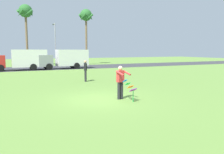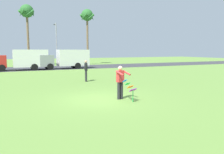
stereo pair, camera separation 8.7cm
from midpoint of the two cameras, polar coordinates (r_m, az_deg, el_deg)
The scene contains 10 objects.
ground_plane at distance 11.63m, azimuth -2.70°, elevation -5.68°, with size 120.00×120.00×0.00m, color olive.
road_strip at distance 33.15m, azimuth -17.50°, elevation 2.19°, with size 120.00×8.00×0.01m, color #38383D.
person_kite_flyer at distance 11.44m, azimuth 2.40°, elevation -1.05°, with size 0.64×0.72×1.73m.
kite_held at distance 10.94m, azimuth 4.90°, elevation -2.70°, with size 0.61×0.73×1.08m.
parked_truck_red_cab at distance 30.45m, azimuth -21.66°, elevation 4.28°, with size 6.71×2.15×2.62m.
parked_truck_grey_van at distance 31.28m, azimuth -11.36°, elevation 4.69°, with size 6.77×2.29×2.62m.
palm_tree_right_near at distance 39.78m, azimuth -20.96°, elevation 14.87°, with size 2.58×2.71×9.90m.
palm_tree_centre_far at distance 41.49m, azimuth -6.33°, elevation 14.89°, with size 2.58×2.71×9.88m.
streetlight_pole at distance 38.30m, azimuth -14.06°, elevation 8.86°, with size 0.24×1.65×7.00m.
person_walker_near at distance 18.12m, azimuth -6.57°, elevation 1.78°, with size 0.30×0.56×1.73m.
Camera 2 is at (-4.26, -10.52, 2.52)m, focal length 35.59 mm.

